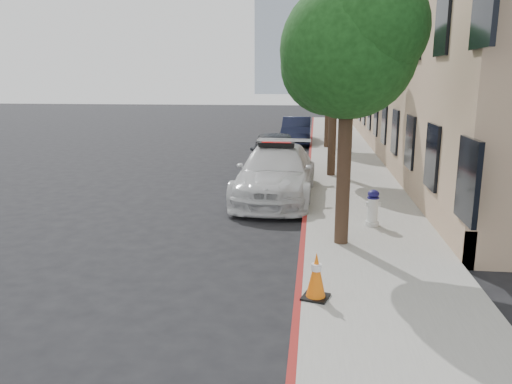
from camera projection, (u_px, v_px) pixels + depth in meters
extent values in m
plane|color=black|center=(227.00, 220.00, 13.31)|extent=(120.00, 120.00, 0.00)
cube|color=gray|center=(344.00, 160.00, 22.57)|extent=(3.20, 50.00, 0.15)
cube|color=maroon|center=(310.00, 160.00, 22.74)|extent=(0.12, 50.00, 0.15)
cube|color=tan|center=(453.00, 53.00, 25.68)|extent=(8.00, 36.00, 10.00)
cube|color=#9EA8B7|center=(343.00, 11.00, 138.14)|extent=(14.00, 14.00, 44.00)
cylinder|color=black|center=(344.00, 169.00, 10.65)|extent=(0.30, 0.30, 3.30)
sphere|color=#133511|center=(348.00, 50.00, 10.10)|extent=(2.80, 2.80, 2.80)
sphere|color=#133511|center=(371.00, 27.00, 9.68)|extent=(2.24, 2.24, 2.24)
sphere|color=#133511|center=(330.00, 66.00, 10.50)|extent=(2.10, 2.10, 2.10)
cylinder|color=black|center=(332.00, 132.00, 18.40)|extent=(0.30, 0.30, 3.19)
sphere|color=#133511|center=(335.00, 66.00, 17.87)|extent=(2.60, 2.60, 2.60)
sphere|color=#133511|center=(347.00, 54.00, 17.45)|extent=(2.08, 2.08, 2.08)
sphere|color=#133511|center=(324.00, 74.00, 18.27)|extent=(1.95, 1.95, 1.95)
cylinder|color=black|center=(328.00, 115.00, 26.13)|extent=(0.30, 0.30, 3.41)
sphere|color=#133511|center=(329.00, 65.00, 25.57)|extent=(3.00, 3.00, 3.00)
sphere|color=#133511|center=(338.00, 57.00, 25.15)|extent=(2.40, 2.40, 2.40)
sphere|color=#133511|center=(322.00, 71.00, 25.97)|extent=(2.25, 2.25, 2.25)
imported|color=silver|center=(276.00, 173.00, 15.51)|extent=(2.45, 5.71, 1.64)
cube|color=black|center=(276.00, 145.00, 15.32)|extent=(1.11, 0.31, 0.14)
cube|color=#A50A07|center=(276.00, 143.00, 15.31)|extent=(0.91, 0.25, 0.06)
imported|color=black|center=(275.00, 153.00, 19.59)|extent=(2.47, 5.02, 1.65)
imported|color=black|center=(297.00, 130.00, 28.87)|extent=(1.64, 4.65, 1.53)
cylinder|color=silver|center=(372.00, 223.00, 12.30)|extent=(0.34, 0.34, 0.11)
cylinder|color=silver|center=(373.00, 209.00, 12.22)|extent=(0.26, 0.26, 0.59)
ellipsoid|color=#161253|center=(374.00, 194.00, 12.13)|extent=(0.28, 0.28, 0.20)
cylinder|color=silver|center=(373.00, 204.00, 12.19)|extent=(0.37, 0.14, 0.11)
cylinder|color=silver|center=(373.00, 204.00, 12.19)|extent=(0.12, 0.20, 0.11)
cube|color=black|center=(316.00, 297.00, 8.21)|extent=(0.51, 0.51, 0.03)
cone|color=orange|center=(316.00, 274.00, 8.13)|extent=(0.32, 0.32, 0.76)
cylinder|color=white|center=(316.00, 267.00, 8.10)|extent=(0.17, 0.17, 0.11)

